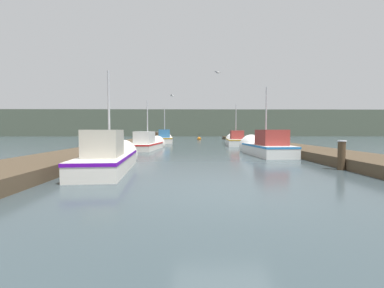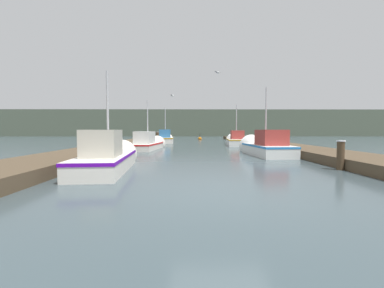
# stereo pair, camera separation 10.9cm
# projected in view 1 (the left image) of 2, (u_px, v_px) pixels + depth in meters

# --- Properties ---
(ground_plane) EXTENTS (200.00, 200.00, 0.00)m
(ground_plane) POSITION_uv_depth(u_px,v_px,m) (225.00, 192.00, 5.91)
(ground_plane) COLOR #38474C
(dock_left) EXTENTS (2.66, 40.00, 0.40)m
(dock_left) POSITION_uv_depth(u_px,v_px,m) (126.00, 144.00, 21.77)
(dock_left) COLOR #4C3D2B
(dock_left) RESTS_ON ground_plane
(dock_right) EXTENTS (2.66, 40.00, 0.40)m
(dock_right) POSITION_uv_depth(u_px,v_px,m) (269.00, 144.00, 21.97)
(dock_right) COLOR #4C3D2B
(dock_right) RESTS_ON ground_plane
(distant_shore_ridge) EXTENTS (120.00, 16.00, 5.92)m
(distant_shore_ridge) POSITION_uv_depth(u_px,v_px,m) (191.00, 124.00, 64.07)
(distant_shore_ridge) COLOR #4C5647
(distant_shore_ridge) RESTS_ON ground_plane
(fishing_boat_0) EXTENTS (1.89, 5.55, 3.95)m
(fishing_boat_0) POSITION_uv_depth(u_px,v_px,m) (111.00, 157.00, 9.47)
(fishing_boat_0) COLOR silver
(fishing_boat_0) RESTS_ON ground_plane
(fishing_boat_1) EXTENTS (2.03, 5.17, 4.36)m
(fishing_boat_1) POSITION_uv_depth(u_px,v_px,m) (264.00, 146.00, 14.91)
(fishing_boat_1) COLOR silver
(fishing_boat_1) RESTS_ON ground_plane
(fishing_boat_2) EXTENTS (2.03, 5.65, 4.06)m
(fishing_boat_2) POSITION_uv_depth(u_px,v_px,m) (149.00, 144.00, 19.29)
(fishing_boat_2) COLOR silver
(fishing_boat_2) RESTS_ON ground_plane
(fishing_boat_3) EXTENTS (2.13, 5.85, 4.29)m
(fishing_boat_3) POSITION_uv_depth(u_px,v_px,m) (235.00, 140.00, 24.33)
(fishing_boat_3) COLOR silver
(fishing_boat_3) RESTS_ON ground_plane
(fishing_boat_4) EXTENTS (1.94, 4.83, 4.41)m
(fishing_boat_4) POSITION_uv_depth(u_px,v_px,m) (165.00, 139.00, 28.50)
(fishing_boat_4) COLOR silver
(fishing_boat_4) RESTS_ON ground_plane
(mooring_piling_0) EXTENTS (0.31, 0.31, 1.39)m
(mooring_piling_0) POSITION_uv_depth(u_px,v_px,m) (114.00, 144.00, 13.01)
(mooring_piling_0) COLOR #473523
(mooring_piling_0) RESTS_ON ground_plane
(mooring_piling_1) EXTENTS (0.36, 0.36, 1.19)m
(mooring_piling_1) POSITION_uv_depth(u_px,v_px,m) (157.00, 137.00, 31.78)
(mooring_piling_1) COLOR #473523
(mooring_piling_1) RESTS_ON ground_plane
(mooring_piling_2) EXTENTS (0.29, 0.29, 1.06)m
(mooring_piling_2) POSITION_uv_depth(u_px,v_px,m) (342.00, 155.00, 9.20)
(mooring_piling_2) COLOR #473523
(mooring_piling_2) RESTS_ON ground_plane
(mooring_piling_3) EXTENTS (0.23, 0.23, 1.28)m
(mooring_piling_3) POSITION_uv_depth(u_px,v_px,m) (119.00, 144.00, 14.04)
(mooring_piling_3) COLOR #473523
(mooring_piling_3) RESTS_ON ground_plane
(channel_buoy) EXTENTS (0.54, 0.54, 1.04)m
(channel_buoy) POSITION_uv_depth(u_px,v_px,m) (199.00, 139.00, 37.16)
(channel_buoy) COLOR #BF6513
(channel_buoy) RESTS_ON ground_plane
(seagull_lead) EXTENTS (0.30, 0.56, 0.12)m
(seagull_lead) POSITION_uv_depth(u_px,v_px,m) (172.00, 95.00, 19.57)
(seagull_lead) COLOR white
(seagull_1) EXTENTS (0.50, 0.44, 0.12)m
(seagull_1) POSITION_uv_depth(u_px,v_px,m) (218.00, 73.00, 17.26)
(seagull_1) COLOR white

